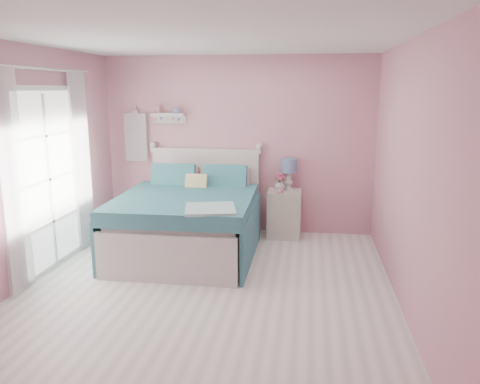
% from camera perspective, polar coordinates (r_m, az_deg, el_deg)
% --- Properties ---
extents(floor, '(4.50, 4.50, 0.00)m').
position_cam_1_polar(floor, '(5.17, -4.11, -11.77)').
color(floor, silver).
rests_on(floor, ground).
extents(room_shell, '(4.50, 4.50, 4.50)m').
position_cam_1_polar(room_shell, '(4.75, -4.41, 5.94)').
color(room_shell, pink).
rests_on(room_shell, floor).
extents(bed, '(1.73, 2.17, 1.25)m').
position_cam_1_polar(bed, '(6.21, -6.20, -3.55)').
color(bed, silver).
rests_on(bed, floor).
extents(nightstand, '(0.48, 0.47, 0.69)m').
position_cam_1_polar(nightstand, '(6.84, 5.41, -2.63)').
color(nightstand, beige).
rests_on(nightstand, floor).
extents(table_lamp, '(0.23, 0.23, 0.45)m').
position_cam_1_polar(table_lamp, '(6.82, 5.99, 2.95)').
color(table_lamp, white).
rests_on(table_lamp, nightstand).
extents(vase, '(0.16, 0.16, 0.16)m').
position_cam_1_polar(vase, '(6.75, 4.85, 0.86)').
color(vase, silver).
rests_on(vase, nightstand).
extents(teacup, '(0.11, 0.11, 0.07)m').
position_cam_1_polar(teacup, '(6.60, 4.92, 0.20)').
color(teacup, pink).
rests_on(teacup, nightstand).
extents(roses, '(0.14, 0.11, 0.12)m').
position_cam_1_polar(roses, '(6.73, 4.85, 1.84)').
color(roses, '#CC4571').
rests_on(roses, vase).
extents(wall_shelf, '(0.50, 0.15, 0.25)m').
position_cam_1_polar(wall_shelf, '(7.11, -8.73, 9.21)').
color(wall_shelf, silver).
rests_on(wall_shelf, room_shell).
extents(hanging_dress, '(0.34, 0.03, 0.72)m').
position_cam_1_polar(hanging_dress, '(7.30, -12.57, 6.50)').
color(hanging_dress, white).
rests_on(hanging_dress, room_shell).
extents(french_door, '(0.04, 1.32, 2.16)m').
position_cam_1_polar(french_door, '(5.93, -22.33, 1.36)').
color(french_door, silver).
rests_on(french_door, floor).
extents(curtain_near, '(0.04, 0.40, 2.32)m').
position_cam_1_polar(curtain_near, '(5.27, -26.01, 0.91)').
color(curtain_near, white).
rests_on(curtain_near, floor).
extents(curtain_far, '(0.04, 0.40, 2.32)m').
position_cam_1_polar(curtain_far, '(6.53, -18.74, 3.52)').
color(curtain_far, white).
rests_on(curtain_far, floor).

